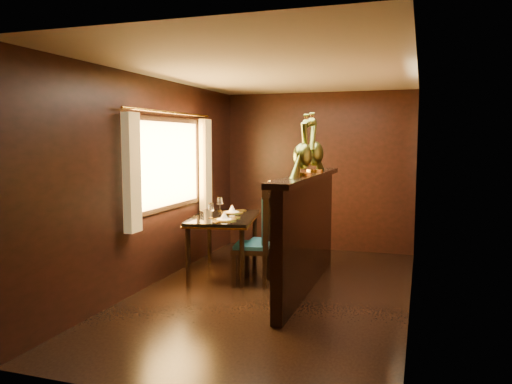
{
  "coord_description": "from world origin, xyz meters",
  "views": [
    {
      "loc": [
        1.57,
        -5.35,
        1.76
      ],
      "look_at": [
        -0.33,
        0.37,
        1.12
      ],
      "focal_mm": 35.0,
      "sensor_mm": 36.0,
      "label": 1
    }
  ],
  "objects_px": {
    "dining_table": "(224,221)",
    "peacock_left": "(303,145)",
    "peacock_right": "(315,143)",
    "chair_left": "(261,231)",
    "chair_right": "(272,229)"
  },
  "relations": [
    {
      "from": "dining_table",
      "to": "peacock_right",
      "type": "distance_m",
      "value": 1.55
    },
    {
      "from": "peacock_right",
      "to": "chair_left",
      "type": "bearing_deg",
      "value": -148.9
    },
    {
      "from": "dining_table",
      "to": "peacock_left",
      "type": "xyz_separation_m",
      "value": [
        1.17,
        -0.56,
        1.0
      ]
    },
    {
      "from": "peacock_right",
      "to": "peacock_left",
      "type": "bearing_deg",
      "value": -90.0
    },
    {
      "from": "peacock_left",
      "to": "peacock_right",
      "type": "relative_size",
      "value": 0.95
    },
    {
      "from": "dining_table",
      "to": "peacock_left",
      "type": "bearing_deg",
      "value": -36.84
    },
    {
      "from": "dining_table",
      "to": "peacock_left",
      "type": "relative_size",
      "value": 2.09
    },
    {
      "from": "chair_left",
      "to": "peacock_left",
      "type": "bearing_deg",
      "value": -37.0
    },
    {
      "from": "chair_right",
      "to": "dining_table",
      "type": "bearing_deg",
      "value": -173.57
    },
    {
      "from": "dining_table",
      "to": "chair_right",
      "type": "distance_m",
      "value": 0.64
    },
    {
      "from": "peacock_left",
      "to": "chair_right",
      "type": "bearing_deg",
      "value": 129.39
    },
    {
      "from": "dining_table",
      "to": "peacock_left",
      "type": "height_order",
      "value": "peacock_left"
    },
    {
      "from": "chair_left",
      "to": "chair_right",
      "type": "distance_m",
      "value": 0.37
    },
    {
      "from": "peacock_right",
      "to": "dining_table",
      "type": "bearing_deg",
      "value": -176.24
    },
    {
      "from": "chair_right",
      "to": "peacock_right",
      "type": "height_order",
      "value": "peacock_right"
    }
  ]
}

